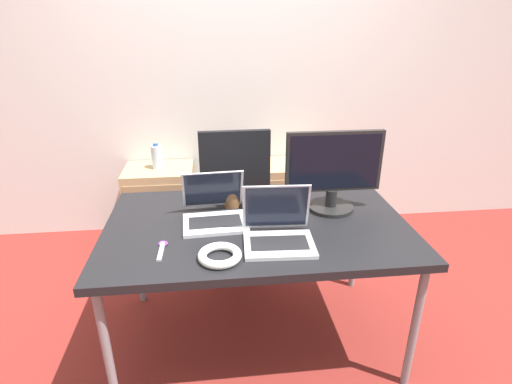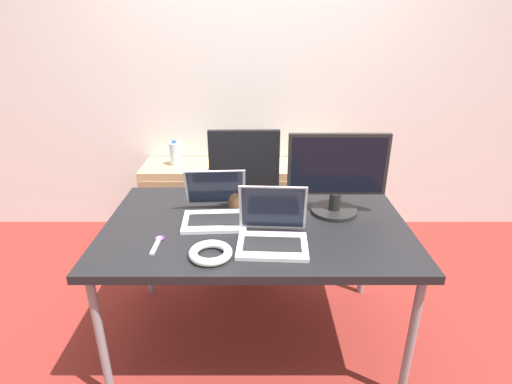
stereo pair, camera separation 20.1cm
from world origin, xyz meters
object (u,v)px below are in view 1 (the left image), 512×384
at_px(laptop_right, 278,231).
at_px(coffee_cup_white, 254,200).
at_px(cabinet_right, 288,199).
at_px(cable_coil, 220,255).
at_px(coffee_cup_brown, 232,196).
at_px(laptop_left, 214,211).
at_px(water_bottle, 157,157).
at_px(monitor, 333,172).
at_px(cabinet_left, 162,204).
at_px(mouse, 276,217).
at_px(office_chair, 234,216).

distance_m(laptop_right, coffee_cup_white, 0.38).
distance_m(cabinet_right, cable_coil, 1.70).
distance_m(cabinet_right, coffee_cup_brown, 1.22).
bearing_deg(laptop_left, water_bottle, 110.17).
bearing_deg(monitor, laptop_left, -173.81).
distance_m(cabinet_left, laptop_left, 1.32).
bearing_deg(mouse, cabinet_right, 75.93).
xyz_separation_m(coffee_cup_white, coffee_cup_brown, (-0.12, 0.04, 0.01)).
bearing_deg(coffee_cup_brown, cable_coil, -98.63).
height_order(cabinet_left, mouse, mouse).
bearing_deg(coffee_cup_white, cabinet_right, 68.89).
height_order(office_chair, cabinet_right, office_chair).
bearing_deg(water_bottle, mouse, -58.11).
bearing_deg(cabinet_left, cable_coil, -73.82).
bearing_deg(coffee_cup_white, office_chair, 97.86).
relative_size(monitor, cable_coil, 2.69).
xyz_separation_m(laptop_left, monitor, (0.63, 0.07, 0.17)).
distance_m(water_bottle, coffee_cup_white, 1.22).
bearing_deg(laptop_left, laptop_right, -40.49).
xyz_separation_m(office_chair, cabinet_left, (-0.56, 0.46, -0.09)).
bearing_deg(office_chair, cable_coil, -96.35).
bearing_deg(water_bottle, cabinet_left, -90.00).
bearing_deg(cabinet_right, laptop_right, -103.03).
height_order(laptop_left, coffee_cup_brown, laptop_left).
relative_size(office_chair, water_bottle, 5.35).
distance_m(office_chair, water_bottle, 0.79).
distance_m(cabinet_left, coffee_cup_brown, 1.22).
xyz_separation_m(cabinet_left, laptop_left, (0.43, -1.16, 0.48)).
xyz_separation_m(cabinet_left, cable_coil, (0.44, -1.53, 0.44)).
bearing_deg(cabinet_right, coffee_cup_brown, -117.46).
bearing_deg(cabinet_right, cabinet_left, 180.00).
bearing_deg(cable_coil, office_chair, 83.65).
bearing_deg(laptop_left, monitor, 6.19).
relative_size(cabinet_right, laptop_left, 1.82).
xyz_separation_m(cabinet_right, coffee_cup_white, (-0.40, -1.03, 0.47)).
xyz_separation_m(mouse, coffee_cup_brown, (-0.22, 0.20, 0.05)).
distance_m(office_chair, mouse, 0.83).
bearing_deg(coffee_cup_brown, coffee_cup_white, -18.33).
xyz_separation_m(monitor, mouse, (-0.31, -0.10, -0.20)).
xyz_separation_m(laptop_left, cable_coil, (0.02, -0.37, -0.03)).
height_order(laptop_left, mouse, laptop_left).
relative_size(office_chair, mouse, 15.65).
xyz_separation_m(laptop_right, coffee_cup_brown, (-0.19, 0.41, 0.01)).
relative_size(cabinet_right, cable_coil, 3.29).
height_order(coffee_cup_brown, cable_coil, coffee_cup_brown).
distance_m(cabinet_left, monitor, 1.65).
bearing_deg(cabinet_left, monitor, -45.91).
bearing_deg(mouse, laptop_right, -97.15).
xyz_separation_m(laptop_left, coffee_cup_white, (0.21, 0.13, -0.00)).
xyz_separation_m(water_bottle, laptop_right, (0.71, -1.41, 0.07)).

